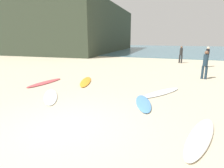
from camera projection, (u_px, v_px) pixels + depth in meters
ground_plane at (65, 127)px, 5.12m from camera, size 120.00×120.00×0.00m
ocean_water at (170, 49)px, 40.78m from camera, size 120.00×40.00×0.08m
coastal_headland at (55, 30)px, 36.59m from camera, size 27.09×26.78×8.07m
surfboard_0 at (143, 103)px, 6.91m from camera, size 1.09×2.03×0.08m
surfboard_1 at (86, 82)px, 10.34m from camera, size 1.42×2.52×0.08m
surfboard_2 at (200, 136)px, 4.55m from camera, size 1.09×2.51×0.09m
surfboard_3 at (51, 96)px, 7.74m from camera, size 1.82×2.12×0.06m
surfboard_4 at (45, 83)px, 10.12m from camera, size 0.71×2.44×0.07m
surfboard_5 at (161, 93)px, 8.27m from camera, size 1.73×2.45×0.07m
beachgoer_near at (207, 56)px, 15.64m from camera, size 0.32×0.34×1.72m
beachgoer_mid at (181, 54)px, 18.16m from camera, size 0.34×0.33×1.66m
beachgoer_far at (205, 63)px, 10.97m from camera, size 0.34×0.34×1.69m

